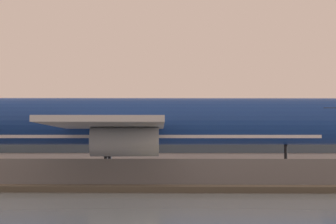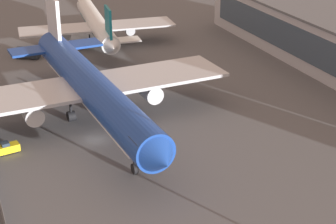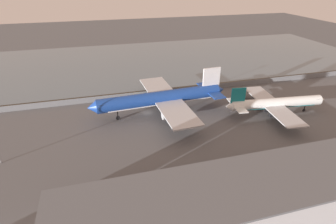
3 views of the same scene
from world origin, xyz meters
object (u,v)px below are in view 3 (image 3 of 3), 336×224
object	(u,v)px
baggage_tug	(144,98)
ops_van	(241,95)
passenger_jet_white_teal	(275,103)
cargo_jet_blue	(162,98)

from	to	relation	value
baggage_tug	ops_van	size ratio (longest dim) A/B	0.62
passenger_jet_white_teal	baggage_tug	bearing A→B (deg)	-29.66
baggage_tug	ops_van	distance (m)	43.95
ops_van	cargo_jet_blue	bearing A→B (deg)	6.81
passenger_jet_white_teal	baggage_tug	distance (m)	54.85
baggage_tug	ops_van	world-z (taller)	ops_van
passenger_jet_white_teal	ops_van	xyz separation A→B (m)	(4.70, -17.23, -3.45)
cargo_jet_blue	baggage_tug	world-z (taller)	cargo_jet_blue
baggage_tug	cargo_jet_blue	bearing A→B (deg)	109.70
cargo_jet_blue	ops_van	xyz separation A→B (m)	(-37.70, -4.50, -5.14)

